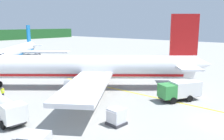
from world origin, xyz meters
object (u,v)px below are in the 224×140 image
(service_truck_fuel, at_px, (8,110))
(service_truck_catering, at_px, (180,90))
(cargo_container_near, at_px, (116,116))
(airliner_foreground, at_px, (84,67))
(airliner_mid_apron, at_px, (17,51))
(crew_marshaller, at_px, (3,92))

(service_truck_fuel, bearing_deg, service_truck_catering, -30.39)
(cargo_container_near, bearing_deg, service_truck_catering, -8.29)
(airliner_foreground, height_order, cargo_container_near, airliner_foreground)
(airliner_mid_apron, distance_m, service_truck_catering, 51.06)
(service_truck_fuel, relative_size, crew_marshaller, 3.34)
(crew_marshaller, bearing_deg, cargo_container_near, -79.62)
(cargo_container_near, bearing_deg, airliner_foreground, 57.94)
(service_truck_catering, relative_size, crew_marshaller, 3.65)
(airliner_mid_apron, bearing_deg, service_truck_catering, -95.20)
(airliner_mid_apron, bearing_deg, airliner_foreground, -102.93)
(service_truck_fuel, height_order, crew_marshaller, service_truck_fuel)
(airliner_foreground, bearing_deg, airliner_mid_apron, 77.07)
(airliner_mid_apron, height_order, crew_marshaller, airliner_mid_apron)
(airliner_foreground, xyz_separation_m, cargo_container_near, (-8.20, -13.09, -2.50))
(service_truck_catering, bearing_deg, service_truck_fuel, 149.61)
(cargo_container_near, height_order, crew_marshaller, cargo_container_near)
(service_truck_fuel, bearing_deg, airliner_mid_apron, 59.80)
(airliner_mid_apron, bearing_deg, cargo_container_near, -108.54)
(cargo_container_near, bearing_deg, airliner_mid_apron, 71.46)
(service_truck_fuel, bearing_deg, crew_marshaller, 67.49)
(service_truck_fuel, xyz_separation_m, crew_marshaller, (3.53, 8.51, -0.42))
(airliner_foreground, distance_m, service_truck_catering, 15.37)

